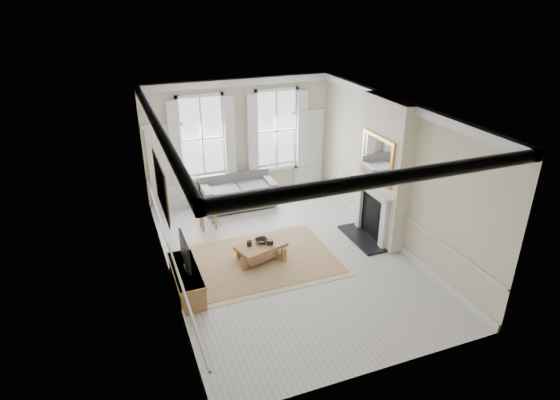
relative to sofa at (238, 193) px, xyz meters
name	(u,v)px	position (x,y,z in m)	size (l,w,h in m)	color
floor	(288,259)	(0.26, -3.11, -0.37)	(7.20, 7.20, 0.00)	#B7B5AD
ceiling	(290,109)	(0.26, -3.11, 3.03)	(7.20, 7.20, 0.00)	white
back_wall	(240,141)	(0.26, 0.49, 1.33)	(5.20, 5.20, 0.00)	beige
left_wall	(163,209)	(-2.34, -3.11, 1.33)	(7.20, 7.20, 0.00)	beige
right_wall	(395,173)	(2.86, -3.11, 1.33)	(7.20, 7.20, 0.00)	beige
window_left	(202,139)	(-0.79, 0.44, 1.53)	(1.26, 0.20, 2.20)	#B2BCC6
window_right	(276,130)	(1.31, 0.44, 1.53)	(1.26, 0.20, 2.20)	#B2BCC6
door_left	(167,170)	(-1.79, 0.45, 0.78)	(0.90, 0.08, 2.30)	silver
door_right	(308,152)	(2.31, 0.45, 0.78)	(0.90, 0.08, 2.30)	silver
painting	(161,186)	(-2.30, -2.81, 1.68)	(0.05, 1.66, 1.06)	#C17421
chimney_breast	(383,171)	(2.68, -2.91, 1.33)	(0.35, 1.70, 3.38)	beige
hearth	(362,238)	(2.26, -2.91, -0.34)	(0.55, 1.50, 0.05)	black
fireplace	(371,211)	(2.46, -2.91, 0.36)	(0.21, 1.45, 1.33)	silver
mirror	(377,158)	(2.47, -2.91, 1.68)	(0.06, 1.26, 1.06)	gold
sofa	(238,193)	(0.00, 0.00, 0.00)	(1.98, 0.96, 0.89)	#626260
side_table	(207,214)	(-1.07, -0.98, 0.02)	(0.52, 0.52, 0.49)	olive
rug	(261,260)	(-0.32, -2.93, -0.36)	(3.50, 2.60, 0.02)	#96784D
coffee_table	(261,248)	(-0.32, -2.93, -0.05)	(1.20, 0.90, 0.40)	olive
ceramic_pot_a	(249,243)	(-0.57, -2.88, 0.09)	(0.11, 0.11, 0.11)	black
ceramic_pot_b	(270,242)	(-0.12, -2.98, 0.08)	(0.14, 0.14, 0.10)	black
bowl	(262,241)	(-0.27, -2.83, 0.06)	(0.29, 0.29, 0.07)	black
tv_stand	(187,280)	(-2.08, -3.52, -0.10)	(0.48, 1.49, 0.53)	olive
tv	(185,252)	(-2.06, -3.52, 0.56)	(0.08, 0.90, 0.68)	black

